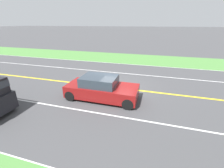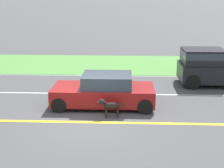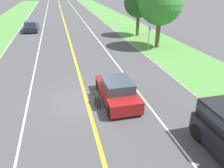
{
  "view_description": "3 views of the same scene",
  "coord_description": "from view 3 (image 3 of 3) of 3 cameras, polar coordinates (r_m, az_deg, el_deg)",
  "views": [
    {
      "loc": [
        9.77,
        2.57,
        4.44
      ],
      "look_at": [
        1.9,
        0.25,
        1.08
      ],
      "focal_mm": 24.0,
      "sensor_mm": 36.0,
      "label": 1
    },
    {
      "loc": [
        -11.06,
        -1.33,
        4.83
      ],
      "look_at": [
        1.9,
        -0.78,
        0.99
      ],
      "focal_mm": 50.0,
      "sensor_mm": 36.0,
      "label": 2
    },
    {
      "loc": [
        -1.28,
        -11.81,
        6.68
      ],
      "look_at": [
        1.66,
        0.14,
        0.88
      ],
      "focal_mm": 35.0,
      "sensor_mm": 36.0,
      "label": 3
    }
  ],
  "objects": [
    {
      "name": "ground_plane",
      "position": [
        13.63,
        -6.68,
        -4.31
      ],
      "size": [
        400.0,
        400.0,
        0.0
      ],
      "primitive_type": "plane",
      "color": "#424244"
    },
    {
      "name": "centre_divider_line",
      "position": [
        13.63,
        -6.68,
        -4.3
      ],
      "size": [
        0.18,
        160.0,
        0.01
      ],
      "primitive_type": "cube",
      "color": "yellow",
      "rests_on": "ground"
    },
    {
      "name": "lane_edge_line_right",
      "position": [
        15.89,
        19.17,
        -1.11
      ],
      "size": [
        0.14,
        160.0,
        0.01
      ],
      "primitive_type": "cube",
      "color": "white",
      "rests_on": "ground"
    },
    {
      "name": "lane_dash_same_dir",
      "position": [
        14.38,
        7.27,
        -2.65
      ],
      "size": [
        0.1,
        160.0,
        0.01
      ],
      "primitive_type": "cube",
      "color": "white",
      "rests_on": "ground"
    },
    {
      "name": "lane_dash_oncoming",
      "position": [
        13.75,
        -21.35,
        -5.75
      ],
      "size": [
        0.1,
        160.0,
        0.01
      ],
      "primitive_type": "cube",
      "color": "white",
      "rests_on": "ground"
    },
    {
      "name": "ego_car",
      "position": [
        13.23,
        1.33,
        -1.79
      ],
      "size": [
        1.91,
        4.39,
        1.45
      ],
      "color": "maroon",
      "rests_on": "ground"
    },
    {
      "name": "dog",
      "position": [
        12.8,
        -3.96,
        -3.7
      ],
      "size": [
        0.33,
        1.15,
        0.8
      ],
      "rotation": [
        0.0,
        0.0,
        0.14
      ],
      "color": "black",
      "rests_on": "ground"
    },
    {
      "name": "oncoming_car",
      "position": [
        35.2,
        -20.39,
        13.87
      ],
      "size": [
        1.94,
        4.23,
        1.41
      ],
      "rotation": [
        0.0,
        0.0,
        3.14
      ],
      "color": "black",
      "rests_on": "ground"
    },
    {
      "name": "roadside_tree_right_near",
      "position": [
        24.4,
        12.58,
        19.96
      ],
      "size": [
        4.56,
        4.56,
        6.97
      ],
      "color": "brown",
      "rests_on": "ground"
    },
    {
      "name": "roadside_tree_right_far",
      "position": [
        29.86,
        7.02,
        20.37
      ],
      "size": [
        3.81,
        3.81,
        6.16
      ],
      "color": "brown",
      "rests_on": "ground"
    },
    {
      "name": "street_sign",
      "position": [
        23.22,
        9.66,
        12.36
      ],
      "size": [
        0.11,
        0.64,
        2.62
      ],
      "color": "gray",
      "rests_on": "ground"
    }
  ]
}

